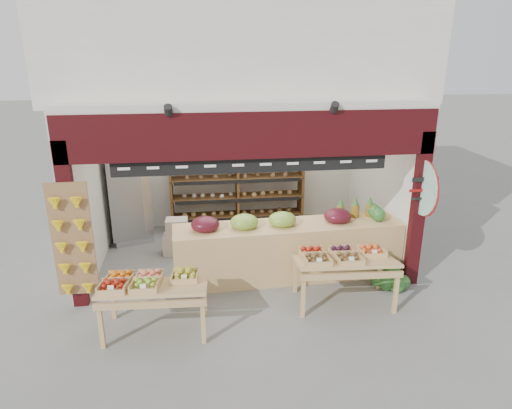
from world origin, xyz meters
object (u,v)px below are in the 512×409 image
object	(u,v)px
refrigerator	(129,195)
cardboard_stack	(188,240)
mid_counter	(287,249)
display_table_right	(341,258)
back_shelving	(237,179)
display_table_left	(147,284)
watermelon_pile	(390,278)

from	to	relation	value
refrigerator	cardboard_stack	distance (m)	1.62
mid_counter	display_table_right	world-z (taller)	mid_counter
back_shelving	refrigerator	world-z (taller)	refrigerator
mid_counter	display_table_right	bearing A→B (deg)	-54.88
display_table_left	display_table_right	distance (m)	2.96
refrigerator	mid_counter	bearing A→B (deg)	-51.33
refrigerator	display_table_left	distance (m)	3.49
cardboard_stack	display_table_left	distance (m)	2.70
cardboard_stack	watermelon_pile	bearing A→B (deg)	-28.47
refrigerator	mid_counter	size ratio (longest dim) A/B	0.50
refrigerator	display_table_right	bearing A→B (deg)	-56.08
display_table_right	refrigerator	bearing A→B (deg)	139.97
back_shelving	mid_counter	world-z (taller)	back_shelving
cardboard_stack	display_table_left	world-z (taller)	display_table_left
back_shelving	cardboard_stack	world-z (taller)	back_shelving
refrigerator	display_table_right	size ratio (longest dim) A/B	1.25
watermelon_pile	refrigerator	bearing A→B (deg)	149.90
back_shelving	watermelon_pile	bearing A→B (deg)	-51.91
cardboard_stack	mid_counter	xyz separation A→B (m)	(1.74, -1.26, 0.27)
refrigerator	display_table_left	size ratio (longest dim) A/B	1.31
refrigerator	watermelon_pile	bearing A→B (deg)	-46.16
back_shelving	watermelon_pile	distance (m)	3.91
mid_counter	watermelon_pile	distance (m)	1.83
display_table_left	display_table_right	size ratio (longest dim) A/B	0.96
display_table_left	refrigerator	bearing A→B (deg)	100.93
display_table_right	watermelon_pile	distance (m)	1.23
back_shelving	refrigerator	xyz separation A→B (m)	(-2.28, -0.30, -0.16)
refrigerator	mid_counter	world-z (taller)	refrigerator
cardboard_stack	watermelon_pile	xyz separation A→B (m)	(3.43, -1.86, -0.10)
cardboard_stack	mid_counter	world-z (taller)	mid_counter
display_table_left	watermelon_pile	distance (m)	4.07
back_shelving	cardboard_stack	bearing A→B (deg)	-134.32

